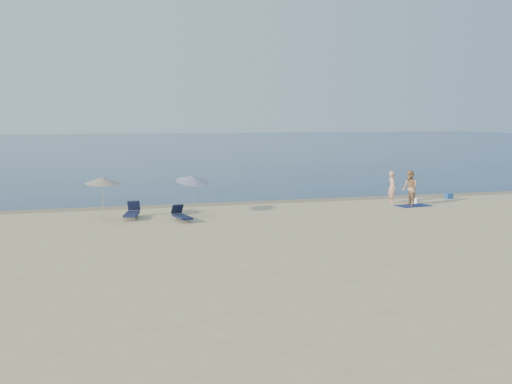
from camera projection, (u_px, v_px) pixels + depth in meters
The scene contains 11 objects.
sea at pixel (142, 144), 113.69m from camera, with size 240.00×160.00×0.01m, color #0C254C.
wet_sand_strip at pixel (304, 200), 36.98m from camera, with size 240.00×1.60×0.00m, color #847254.
person_left at pixel (392, 187), 35.75m from camera, with size 0.66×0.43×1.81m, color tan.
person_right at pixel (410, 188), 34.60m from camera, with size 0.94×0.73×1.94m, color tan.
beach_towel at pixel (413, 206), 34.68m from camera, with size 1.85×1.03×0.03m, color #101951.
white_bag at pixel (416, 201), 35.73m from camera, with size 0.34×0.29×0.29m, color white.
blue_cooler at pixel (449, 196), 37.74m from camera, with size 0.45×0.32×0.32m, color #1D4B9F.
umbrella_near at pixel (192, 179), 31.19m from camera, with size 2.01×2.03×2.13m.
umbrella_far at pixel (102, 181), 29.58m from camera, with size 1.83×1.84×2.13m.
lounger_left at pixel (132, 213), 30.34m from camera, with size 0.99×1.86×0.78m.
lounger_right at pixel (181, 215), 29.59m from camera, with size 0.79×1.70×0.72m.
Camera 1 is at (-13.16, -14.95, 4.76)m, focal length 45.00 mm.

